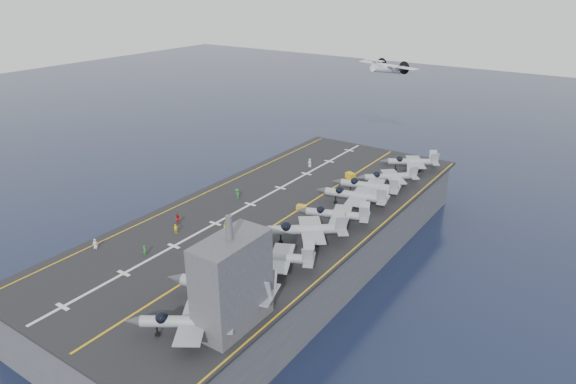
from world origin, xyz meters
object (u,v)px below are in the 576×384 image
Objects in this scene: fighter_jet_0 at (187,321)px; tow_cart_a at (241,254)px; island_superstructure at (231,272)px; transport_plane at (387,69)px.

tow_cart_a is (-6.66, 18.38, -1.66)m from fighter_jet_0.
fighter_jet_0 is 19.63m from tow_cart_a.
fighter_jet_0 is at bearing -121.14° from island_superstructure.
transport_plane is (-12.98, 80.47, 16.02)m from tow_cart_a.
transport_plane is at bearing 103.58° from island_superstructure.
transport_plane is at bearing 99.16° from tow_cart_a.
tow_cart_a is (-9.68, 13.39, -6.84)m from island_superstructure.
island_superstructure is 0.67× the size of transport_plane.
tow_cart_a is at bearing -80.84° from transport_plane.
fighter_jet_0 is 101.80m from transport_plane.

